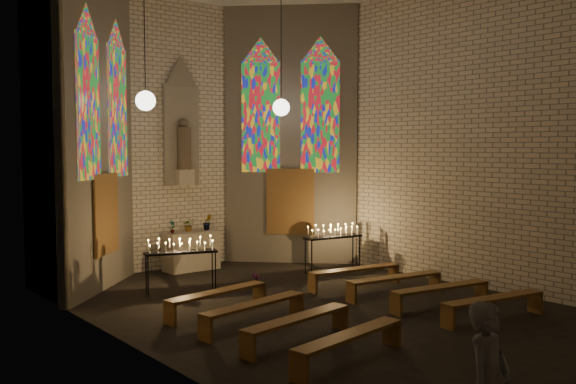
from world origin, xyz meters
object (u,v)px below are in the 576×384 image
object	(u,v)px
altar	(191,251)
votive_stand_left	(181,248)
aisle_flower_pot	(256,282)
votive_stand_right	(333,234)

from	to	relation	value
altar	votive_stand_left	bearing A→B (deg)	-125.12
aisle_flower_pot	votive_stand_right	xyz separation A→B (m)	(2.76, 0.48, 0.80)
votive_stand_left	votive_stand_right	world-z (taller)	votive_stand_right
altar	votive_stand_right	size ratio (longest dim) A/B	0.87
votive_stand_left	altar	bearing A→B (deg)	73.04
votive_stand_left	aisle_flower_pot	bearing A→B (deg)	-12.66
altar	votive_stand_left	distance (m)	2.68
aisle_flower_pot	votive_stand_left	bearing A→B (deg)	149.19
votive_stand_left	votive_stand_right	size ratio (longest dim) A/B	0.99
altar	votive_stand_right	bearing A→B (deg)	-43.45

